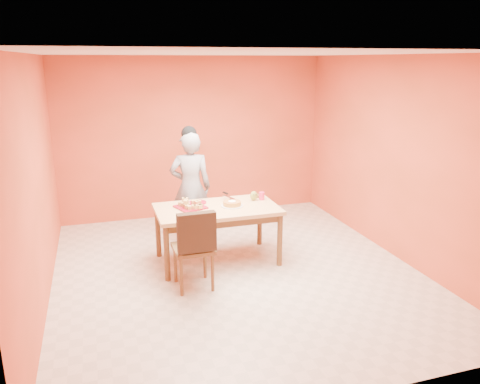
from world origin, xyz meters
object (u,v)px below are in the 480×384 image
object	(u,v)px
magenta_glass	(262,196)
sponge_cake	(232,203)
egg_ornament	(254,196)
person	(191,188)
dining_chair	(193,247)
checker_tin	(258,196)
dining_table	(217,214)
pastry_platter	(191,207)
red_dinner_plate	(198,202)

from	to	relation	value
magenta_glass	sponge_cake	bearing A→B (deg)	-160.90
egg_ornament	person	bearing A→B (deg)	126.03
dining_chair	sponge_cake	bearing A→B (deg)	43.31
person	checker_tin	distance (m)	1.02
dining_table	egg_ornament	size ratio (longest dim) A/B	12.35
person	magenta_glass	world-z (taller)	person
magenta_glass	checker_tin	size ratio (longest dim) A/B	0.97
dining_table	pastry_platter	xyz separation A→B (m)	(-0.34, 0.08, 0.10)
checker_tin	magenta_glass	bearing A→B (deg)	-90.00
checker_tin	sponge_cake	bearing A→B (deg)	-147.89
dining_table	magenta_glass	distance (m)	0.71
dining_table	sponge_cake	distance (m)	0.24
dining_chair	dining_table	bearing A→B (deg)	54.07
sponge_cake	magenta_glass	xyz separation A→B (m)	(0.48, 0.17, 0.01)
dining_table	egg_ornament	bearing A→B (deg)	15.27
dining_table	dining_chair	bearing A→B (deg)	-125.10
dining_chair	checker_tin	xyz separation A→B (m)	(1.14, 0.95, 0.26)
dining_table	magenta_glass	world-z (taller)	magenta_glass
pastry_platter	red_dinner_plate	world-z (taller)	pastry_platter
dining_table	dining_chair	distance (m)	0.82
egg_ornament	checker_tin	world-z (taller)	egg_ornament
dining_table	sponge_cake	world-z (taller)	sponge_cake
sponge_cake	egg_ornament	world-z (taller)	egg_ornament
dining_chair	egg_ornament	world-z (taller)	dining_chair
checker_tin	pastry_platter	bearing A→B (deg)	-168.71
pastry_platter	magenta_glass	distance (m)	1.02
dining_chair	red_dinner_plate	bearing A→B (deg)	73.47
person	magenta_glass	bearing A→B (deg)	150.93
sponge_cake	egg_ornament	size ratio (longest dim) A/B	1.84
dining_table	red_dinner_plate	size ratio (longest dim) A/B	6.71
red_dinner_plate	pastry_platter	bearing A→B (deg)	-126.18
magenta_glass	person	bearing A→B (deg)	141.74
egg_ornament	checker_tin	xyz separation A→B (m)	(0.12, 0.13, -0.05)
sponge_cake	checker_tin	size ratio (longest dim) A/B	2.15
person	magenta_glass	distance (m)	1.10
person	pastry_platter	bearing A→B (deg)	87.39
pastry_platter	egg_ornament	bearing A→B (deg)	4.51
egg_ornament	checker_tin	size ratio (longest dim) A/B	1.17
red_dinner_plate	sponge_cake	world-z (taller)	sponge_cake
red_dinner_plate	sponge_cake	size ratio (longest dim) A/B	1.00
dining_chair	sponge_cake	world-z (taller)	dining_chair
dining_chair	pastry_platter	bearing A→B (deg)	79.56
sponge_cake	checker_tin	distance (m)	0.56
pastry_platter	sponge_cake	distance (m)	0.55
dining_chair	magenta_glass	size ratio (longest dim) A/B	9.27
person	red_dinner_plate	distance (m)	0.57
dining_table	person	world-z (taller)	person
dining_chair	egg_ornament	bearing A→B (deg)	37.55
magenta_glass	egg_ornament	bearing A→B (deg)	178.89
pastry_platter	red_dinner_plate	size ratio (longest dim) A/B	1.44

